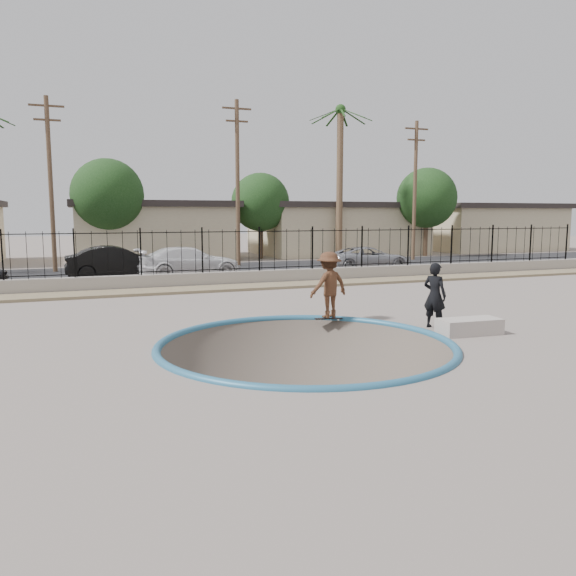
{
  "coord_description": "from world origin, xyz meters",
  "views": [
    {
      "loc": [
        -4.93,
        -12.85,
        3.05
      ],
      "look_at": [
        0.69,
        2.0,
        0.95
      ],
      "focal_mm": 35.0,
      "sensor_mm": 36.0,
      "label": 1
    }
  ],
  "objects_px": {
    "videographer": "(435,295)",
    "car_b": "(117,262)",
    "skateboard": "(329,319)",
    "car_c": "(190,262)",
    "car_d": "(369,258)",
    "skater": "(329,288)",
    "concrete_ledge": "(469,326)"
  },
  "relations": [
    {
      "from": "videographer",
      "to": "car_b",
      "type": "distance_m",
      "value": 16.55
    },
    {
      "from": "skateboard",
      "to": "car_c",
      "type": "distance_m",
      "value": 12.49
    },
    {
      "from": "car_d",
      "to": "skater",
      "type": "bearing_deg",
      "value": 150.89
    },
    {
      "from": "skater",
      "to": "videographer",
      "type": "bearing_deg",
      "value": 126.55
    },
    {
      "from": "car_b",
      "to": "videographer",
      "type": "bearing_deg",
      "value": -156.41
    },
    {
      "from": "concrete_ledge",
      "to": "car_d",
      "type": "distance_m",
      "value": 16.34
    },
    {
      "from": "skateboard",
      "to": "car_d",
      "type": "relative_size",
      "value": 0.18
    },
    {
      "from": "skateboard",
      "to": "car_b",
      "type": "bearing_deg",
      "value": 120.61
    },
    {
      "from": "car_b",
      "to": "car_c",
      "type": "xyz_separation_m",
      "value": [
        3.31,
        -0.61,
        -0.04
      ]
    },
    {
      "from": "skater",
      "to": "skateboard",
      "type": "bearing_deg",
      "value": 32.95
    },
    {
      "from": "concrete_ledge",
      "to": "car_c",
      "type": "relative_size",
      "value": 0.32
    },
    {
      "from": "skateboard",
      "to": "car_b",
      "type": "relative_size",
      "value": 0.18
    },
    {
      "from": "videographer",
      "to": "car_c",
      "type": "height_order",
      "value": "videographer"
    },
    {
      "from": "skateboard",
      "to": "car_d",
      "type": "bearing_deg",
      "value": 66.45
    },
    {
      "from": "car_c",
      "to": "car_b",
      "type": "bearing_deg",
      "value": 76.2
    },
    {
      "from": "car_b",
      "to": "car_c",
      "type": "distance_m",
      "value": 3.37
    },
    {
      "from": "concrete_ledge",
      "to": "car_d",
      "type": "height_order",
      "value": "car_d"
    },
    {
      "from": "skater",
      "to": "car_d",
      "type": "bearing_deg",
      "value": -135.33
    },
    {
      "from": "car_b",
      "to": "car_d",
      "type": "relative_size",
      "value": 1.03
    },
    {
      "from": "skater",
      "to": "car_b",
      "type": "bearing_deg",
      "value": -81.17
    },
    {
      "from": "skater",
      "to": "car_b",
      "type": "height_order",
      "value": "skater"
    },
    {
      "from": "skater",
      "to": "car_b",
      "type": "distance_m",
      "value": 13.88
    },
    {
      "from": "skateboard",
      "to": "skater",
      "type": "bearing_deg",
      "value": 54.73
    },
    {
      "from": "videographer",
      "to": "car_b",
      "type": "xyz_separation_m",
      "value": [
        -7.16,
        14.92,
        -0.09
      ]
    },
    {
      "from": "skateboard",
      "to": "videographer",
      "type": "distance_m",
      "value": 3.06
    },
    {
      "from": "concrete_ledge",
      "to": "car_d",
      "type": "xyz_separation_m",
      "value": [
        5.56,
        15.36,
        0.46
      ]
    },
    {
      "from": "skater",
      "to": "videographer",
      "type": "xyz_separation_m",
      "value": [
        2.21,
        -1.95,
        -0.06
      ]
    },
    {
      "from": "car_c",
      "to": "car_d",
      "type": "bearing_deg",
      "value": -93.14
    },
    {
      "from": "car_b",
      "to": "car_d",
      "type": "height_order",
      "value": "car_b"
    },
    {
      "from": "skater",
      "to": "car_c",
      "type": "xyz_separation_m",
      "value": [
        -1.64,
        12.36,
        -0.18
      ]
    },
    {
      "from": "videographer",
      "to": "skater",
      "type": "bearing_deg",
      "value": 21.43
    },
    {
      "from": "car_c",
      "to": "skater",
      "type": "bearing_deg",
      "value": -175.88
    }
  ]
}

